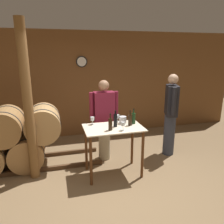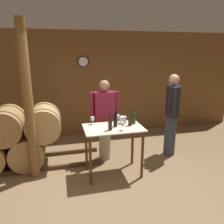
# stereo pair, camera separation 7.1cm
# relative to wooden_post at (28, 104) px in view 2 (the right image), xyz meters

# --- Properties ---
(ground_plane) EXTENTS (14.00, 14.00, 0.00)m
(ground_plane) POSITION_rel_wooden_post_xyz_m (1.39, -0.84, -1.35)
(ground_plane) COLOR brown
(back_wall) EXTENTS (8.40, 0.08, 2.70)m
(back_wall) POSITION_rel_wooden_post_xyz_m (1.39, 1.90, 0.00)
(back_wall) COLOR brown
(back_wall) RESTS_ON ground_plane
(tasting_table) EXTENTS (1.04, 0.65, 0.90)m
(tasting_table) POSITION_rel_wooden_post_xyz_m (1.40, -0.25, -0.64)
(tasting_table) COLOR beige
(tasting_table) RESTS_ON ground_plane
(wooden_post) EXTENTS (0.16, 0.16, 2.70)m
(wooden_post) POSITION_rel_wooden_post_xyz_m (0.00, 0.00, 0.00)
(wooden_post) COLOR brown
(wooden_post) RESTS_ON ground_plane
(wine_bottle_far_left) EXTENTS (0.07, 0.07, 0.29)m
(wine_bottle_far_left) POSITION_rel_wooden_post_xyz_m (1.31, -0.38, -0.33)
(wine_bottle_far_left) COLOR black
(wine_bottle_far_left) RESTS_ON tasting_table
(wine_bottle_left) EXTENTS (0.07, 0.07, 0.30)m
(wine_bottle_left) POSITION_rel_wooden_post_xyz_m (1.44, -0.23, -0.32)
(wine_bottle_left) COLOR black
(wine_bottle_left) RESTS_ON tasting_table
(wine_bottle_center) EXTENTS (0.07, 0.07, 0.28)m
(wine_bottle_center) POSITION_rel_wooden_post_xyz_m (1.71, -0.23, -0.34)
(wine_bottle_center) COLOR black
(wine_bottle_center) RESTS_ON tasting_table
(wine_bottle_right) EXTENTS (0.07, 0.07, 0.29)m
(wine_bottle_right) POSITION_rel_wooden_post_xyz_m (1.81, -0.15, -0.34)
(wine_bottle_right) COLOR #193819
(wine_bottle_right) RESTS_ON tasting_table
(wine_glass_near_left) EXTENTS (0.07, 0.07, 0.14)m
(wine_glass_near_left) POSITION_rel_wooden_post_xyz_m (1.07, -0.01, -0.34)
(wine_glass_near_left) COLOR silver
(wine_glass_near_left) RESTS_ON tasting_table
(wine_glass_near_center) EXTENTS (0.07, 0.07, 0.15)m
(wine_glass_near_center) POSITION_rel_wooden_post_xyz_m (1.51, -0.45, -0.34)
(wine_glass_near_center) COLOR silver
(wine_glass_near_center) RESTS_ON tasting_table
(wine_glass_near_right) EXTENTS (0.07, 0.07, 0.14)m
(wine_glass_near_right) POSITION_rel_wooden_post_xyz_m (1.56, 0.01, -0.34)
(wine_glass_near_right) COLOR silver
(wine_glass_near_right) RESTS_ON tasting_table
(ice_bucket) EXTENTS (0.13, 0.13, 0.13)m
(ice_bucket) POSITION_rel_wooden_post_xyz_m (1.62, -0.09, -0.38)
(ice_bucket) COLOR silver
(ice_bucket) RESTS_ON tasting_table
(person_host) EXTENTS (0.34, 0.56, 1.75)m
(person_host) POSITION_rel_wooden_post_xyz_m (2.78, 0.21, -0.42)
(person_host) COLOR #333847
(person_host) RESTS_ON ground_plane
(person_visitor_with_scarf) EXTENTS (0.59, 0.24, 1.66)m
(person_visitor_with_scarf) POSITION_rel_wooden_post_xyz_m (1.37, 0.37, -0.48)
(person_visitor_with_scarf) COLOR #B7AD93
(person_visitor_with_scarf) RESTS_ON ground_plane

